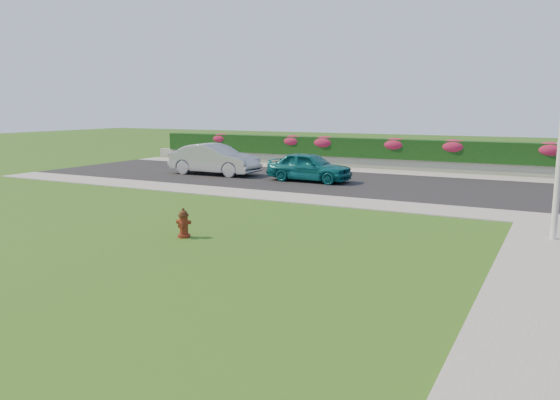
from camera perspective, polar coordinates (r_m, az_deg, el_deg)
The scene contains 17 objects.
ground at distance 12.58m, azimuth -8.81°, elevation -6.52°, with size 120.00×120.00×0.00m, color black.
street_far at distance 26.88m, azimuth 0.35°, elevation 2.29°, with size 26.00×8.00×0.04m, color black.
sidewalk_right at distance 8.43m, azimuth 24.38°, elevation -15.53°, with size 2.00×20.00×0.04m, color gray.
sidewalk_far at distance 23.16m, azimuth -7.55°, elevation 1.00°, with size 24.00×2.00×0.04m, color gray.
curb_corner at distance 19.00m, azimuth 26.48°, elevation -1.85°, with size 2.00×2.00×0.04m, color gray.
sidewalk_beyond at distance 30.04m, azimuth 11.60°, elevation 2.88°, with size 34.00×2.00×0.04m, color gray.
retaining_wall at distance 31.45m, azimuth 12.38°, elevation 3.66°, with size 34.00×0.40×0.60m, color gray.
hedge at distance 31.47m, azimuth 12.49°, elevation 5.21°, with size 32.00×0.90×1.10m, color black.
fire_hydrant at distance 14.97m, azimuth -10.04°, elevation -2.45°, with size 0.42×0.39×0.80m.
sedan_teal at distance 25.62m, azimuth 3.08°, elevation 3.49°, with size 1.61×4.01×1.37m, color #0C585D.
sedan_silver at distance 28.37m, azimuth -6.88°, elevation 4.25°, with size 1.66×4.77×1.57m, color #9C9FA3.
flower_clump_a at distance 36.39m, azimuth -6.16°, elevation 6.40°, with size 1.38×0.89×0.69m, color #A71C35.
flower_clump_b at distance 33.74m, azimuth 1.37°, elevation 6.18°, with size 1.44×0.92×0.72m, color #A71C35.
flower_clump_c at distance 32.86m, azimuth 4.69°, elevation 6.02°, with size 1.55×0.99×0.77m, color #A71C35.
flower_clump_d at distance 31.43m, azimuth 11.92°, elevation 5.69°, with size 1.51×0.97×0.76m, color #A71C35.
flower_clump_e at distance 30.72m, azimuth 17.71°, elevation 5.34°, with size 1.54×0.99×0.77m, color #A71C35.
flower_clump_f at distance 30.26m, azimuth 26.44°, elevation 4.72°, with size 1.54×0.99×0.77m, color #A71C35.
Camera 1 is at (7.24, -9.68, 3.49)m, focal length 35.00 mm.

